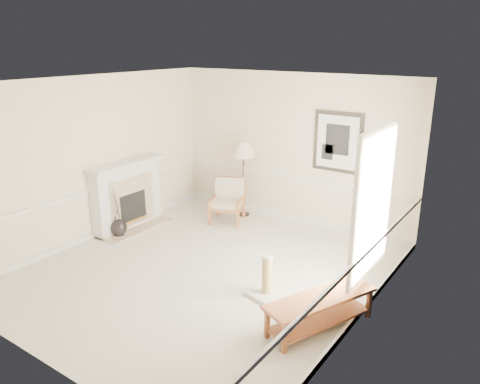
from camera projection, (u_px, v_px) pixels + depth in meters
The scene contains 8 objects.
ground at pixel (204, 271), 7.35m from camera, with size 5.50×5.50×0.00m, color silver.
room at pixel (212, 155), 6.76m from camera, with size 5.04×5.54×2.92m.
fireplace at pixel (127, 195), 8.90m from camera, with size 0.64×1.64×1.31m.
floor_vase at pixel (119, 228), 8.60m from camera, with size 0.30×0.30×0.89m.
armchair at pixel (228, 198), 9.30m from camera, with size 0.85×0.87×0.85m.
floor_lamp at pixel (243, 151), 9.30m from camera, with size 0.53×0.53×1.55m.
bench at pixel (320, 307), 5.82m from camera, with size 1.00×1.57×0.43m.
scratching_post at pixel (267, 283), 6.57m from camera, with size 0.53×0.53×0.63m.
Camera 1 is at (4.23, -5.11, 3.44)m, focal length 35.00 mm.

